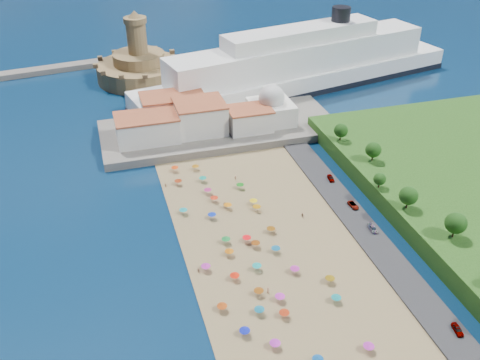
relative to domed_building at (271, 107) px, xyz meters
name	(u,v)px	position (x,y,z in m)	size (l,w,h in m)	color
ground	(252,254)	(-30.00, -71.00, -8.97)	(700.00, 700.00, 0.00)	#071938
terrace	(220,129)	(-20.00, 2.00, -7.47)	(90.00, 36.00, 3.00)	#59544C
jetty	(150,101)	(-42.00, 37.00, -7.77)	(18.00, 70.00, 2.40)	#59544C
waterfront_buildings	(185,118)	(-33.05, 2.64, -1.10)	(57.00, 29.00, 11.00)	silver
domed_building	(271,107)	(0.00, 0.00, 0.00)	(16.00, 16.00, 15.00)	silver
fortress	(140,66)	(-42.00, 67.00, -2.29)	(40.00, 40.00, 32.40)	olive
cruise_ship	(300,67)	(25.94, 35.82, 1.16)	(158.01, 55.51, 34.24)	black
beach_parasols	(260,279)	(-31.89, -83.39, -6.83)	(32.46, 116.99, 2.20)	gray
beachgoers	(255,256)	(-29.86, -73.18, -7.87)	(37.92, 98.26, 1.89)	tan
parked_cars	(370,225)	(6.00, -69.67, -7.62)	(2.35, 72.08, 1.41)	gray
hillside_trees	(439,219)	(18.06, -82.93, 1.11)	(11.54, 111.28, 7.52)	#382314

